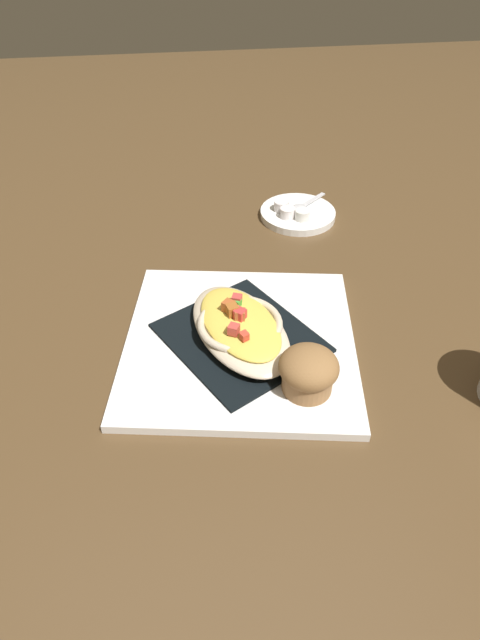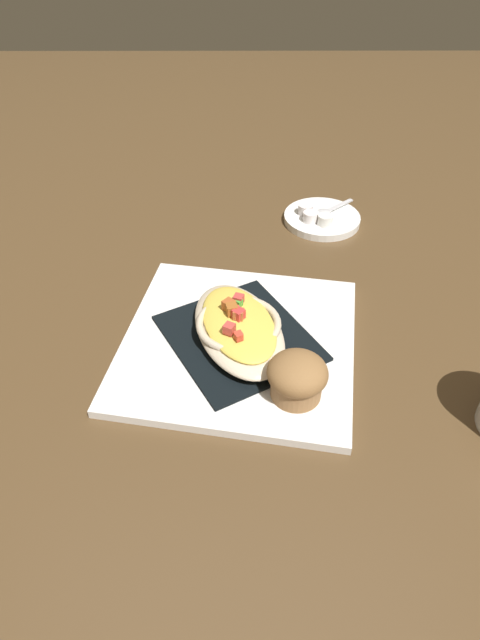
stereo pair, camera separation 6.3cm
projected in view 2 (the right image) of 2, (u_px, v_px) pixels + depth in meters
ground_plane at (240, 345)px, 0.65m from camera, size 2.60×2.60×0.00m
square_plate at (240, 342)px, 0.65m from camera, size 0.32×0.32×0.01m
folded_napkin at (240, 338)px, 0.64m from camera, size 0.22×0.22×0.00m
gratin_dish at (240, 326)px, 0.63m from camera, size 0.20×0.15×0.04m
muffin at (299, 377)px, 0.56m from camera, size 0.06×0.06×0.05m
creamer_saucer at (323, 219)px, 0.87m from camera, size 0.12×0.12×0.01m
spoon at (326, 212)px, 0.87m from camera, size 0.07×0.08×0.01m
creamer_cup_0 at (307, 209)px, 0.86m from camera, size 0.02×0.02×0.02m
creamer_cup_1 at (312, 217)px, 0.85m from camera, size 0.02×0.02×0.02m
creamer_cup_2 at (326, 220)px, 0.84m from camera, size 0.02×0.02×0.02m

